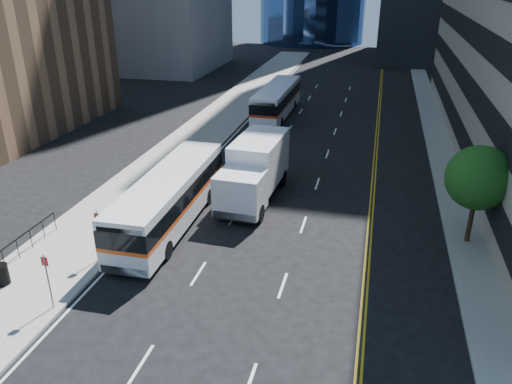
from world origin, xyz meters
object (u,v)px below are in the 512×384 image
(bus_rear, at_px, (277,100))
(box_truck, at_px, (255,170))
(trash_can, at_px, (1,274))
(bus_front, at_px, (170,198))
(street_tree, at_px, (479,178))

(bus_rear, xyz_separation_m, box_truck, (2.49, -18.86, 0.31))
(bus_rear, xyz_separation_m, trash_can, (-6.11, -30.66, -0.96))
(bus_front, xyz_separation_m, bus_rear, (1.13, 23.31, -0.02))
(bus_front, xyz_separation_m, trash_can, (-4.98, -7.35, -0.98))
(bus_front, relative_size, box_truck, 1.49)
(bus_front, distance_m, box_truck, 5.75)
(bus_front, xyz_separation_m, box_truck, (3.62, 4.45, 0.30))
(box_truck, bearing_deg, street_tree, -10.23)
(street_tree, distance_m, box_truck, 12.41)
(trash_can, bearing_deg, box_truck, 53.90)
(street_tree, xyz_separation_m, trash_can, (-20.58, -9.04, -3.01))
(street_tree, xyz_separation_m, bus_front, (-15.60, -1.70, -2.03))
(bus_rear, bearing_deg, trash_can, -100.49)
(bus_front, relative_size, trash_can, 11.96)
(street_tree, height_order, bus_front, street_tree)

